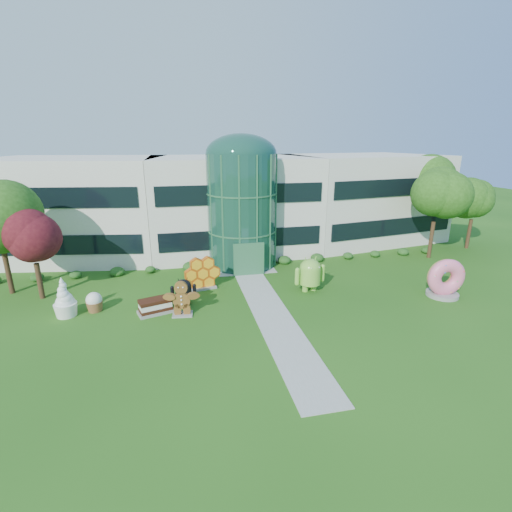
{
  "coord_description": "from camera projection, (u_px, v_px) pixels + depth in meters",
  "views": [
    {
      "loc": [
        -5.72,
        -19.83,
        10.95
      ],
      "look_at": [
        -0.04,
        6.0,
        2.6
      ],
      "focal_mm": 26.0,
      "sensor_mm": 36.0,
      "label": 1
    }
  ],
  "objects": [
    {
      "name": "ground",
      "position": [
        277.0,
        324.0,
        22.94
      ],
      "size": [
        140.0,
        140.0,
        0.0
      ],
      "primitive_type": "plane",
      "color": "#215114",
      "rests_on": "ground"
    },
    {
      "name": "building",
      "position": [
        231.0,
        203.0,
        38.31
      ],
      "size": [
        46.0,
        15.0,
        9.3
      ],
      "primitive_type": null,
      "color": "beige",
      "rests_on": "ground"
    },
    {
      "name": "atrium",
      "position": [
        242.0,
        211.0,
        32.64
      ],
      "size": [
        6.0,
        6.0,
        9.8
      ],
      "primitive_type": "cylinder",
      "color": "#194738",
      "rests_on": "ground"
    },
    {
      "name": "walkway",
      "position": [
        269.0,
        310.0,
        24.8
      ],
      "size": [
        2.4,
        20.0,
        0.04
      ],
      "primitive_type": "cube",
      "color": "#9E9E93",
      "rests_on": "ground"
    },
    {
      "name": "tree_red",
      "position": [
        35.0,
        259.0,
        25.85
      ],
      "size": [
        4.0,
        4.0,
        6.0
      ],
      "primitive_type": null,
      "color": "#3F0C14",
      "rests_on": "ground"
    },
    {
      "name": "trees_backdrop",
      "position": [
        240.0,
        217.0,
        33.78
      ],
      "size": [
        52.0,
        8.0,
        8.4
      ],
      "primitive_type": null,
      "color": "#214812",
      "rests_on": "ground"
    },
    {
      "name": "android_green",
      "position": [
        310.0,
        272.0,
        27.64
      ],
      "size": [
        2.82,
        2.1,
        2.93
      ],
      "primitive_type": null,
      "rotation": [
        0.0,
        0.0,
        0.15
      ],
      "color": "#7BC13E",
      "rests_on": "ground"
    },
    {
      "name": "android_black",
      "position": [
        183.0,
        290.0,
        25.57
      ],
      "size": [
        1.87,
        1.29,
        2.07
      ],
      "primitive_type": null,
      "rotation": [
        0.0,
        0.0,
        0.04
      ],
      "color": "black",
      "rests_on": "ground"
    },
    {
      "name": "donut",
      "position": [
        445.0,
        277.0,
        26.68
      ],
      "size": [
        2.92,
        1.63,
        2.9
      ],
      "primitive_type": null,
      "rotation": [
        0.0,
        0.0,
        -0.11
      ],
      "color": "#DB5380",
      "rests_on": "ground"
    },
    {
      "name": "gingerbread",
      "position": [
        182.0,
        298.0,
        23.81
      ],
      "size": [
        2.66,
        1.26,
        2.38
      ],
      "primitive_type": null,
      "rotation": [
        0.0,
        0.0,
        -0.11
      ],
      "color": "brown",
      "rests_on": "ground"
    },
    {
      "name": "ice_cream_sandwich",
      "position": [
        155.0,
        306.0,
        24.31
      ],
      "size": [
        2.48,
        1.74,
        1.0
      ],
      "primitive_type": null,
      "rotation": [
        0.0,
        0.0,
        0.3
      ],
      "color": "black",
      "rests_on": "ground"
    },
    {
      "name": "honeycomb",
      "position": [
        202.0,
        274.0,
        28.14
      ],
      "size": [
        3.04,
        1.54,
        2.28
      ],
      "primitive_type": null,
      "rotation": [
        0.0,
        0.0,
        0.18
      ],
      "color": "#FFAB19",
      "rests_on": "ground"
    },
    {
      "name": "froyo",
      "position": [
        64.0,
        297.0,
        23.68
      ],
      "size": [
        1.94,
        1.94,
        2.62
      ],
      "primitive_type": null,
      "rotation": [
        0.0,
        0.0,
        0.34
      ],
      "color": "white",
      "rests_on": "ground"
    },
    {
      "name": "cupcake",
      "position": [
        94.0,
        302.0,
        24.56
      ],
      "size": [
        1.35,
        1.35,
        1.33
      ],
      "primitive_type": null,
      "rotation": [
        0.0,
        0.0,
        0.25
      ],
      "color": "white",
      "rests_on": "ground"
    }
  ]
}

